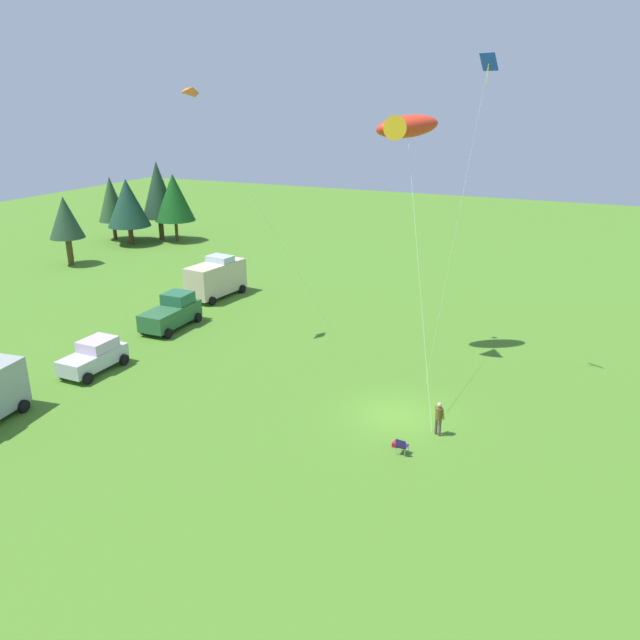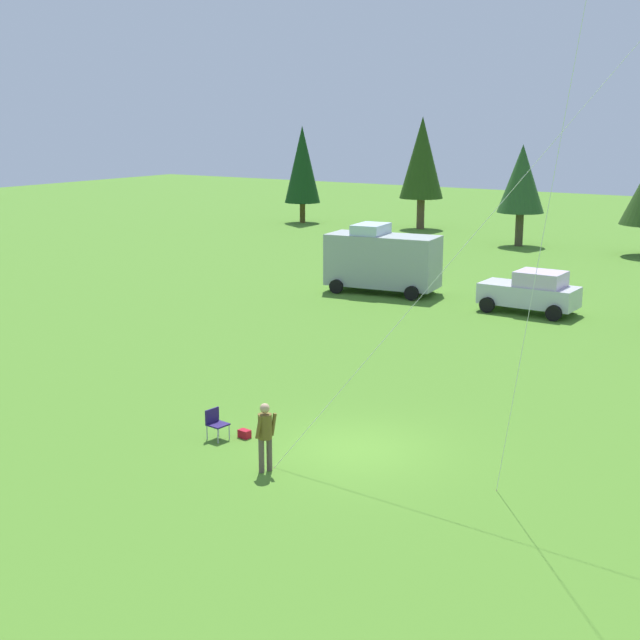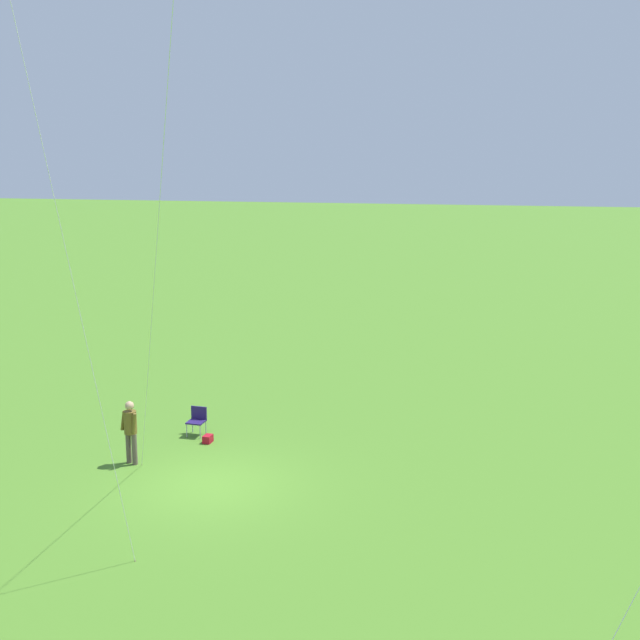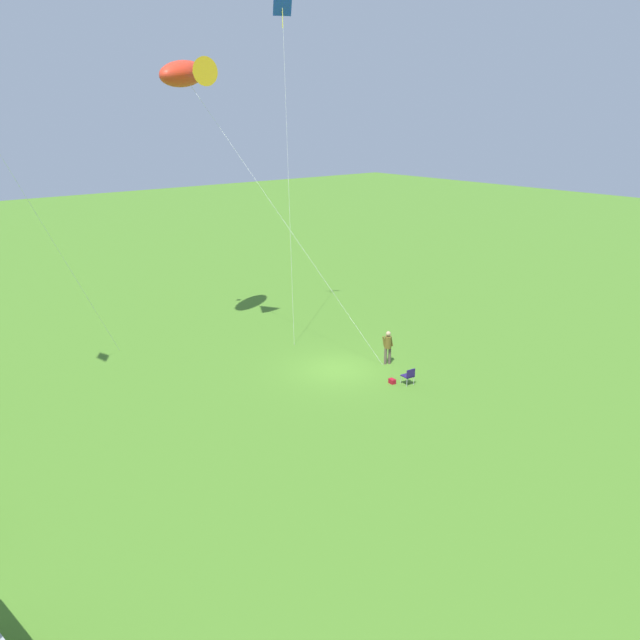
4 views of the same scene
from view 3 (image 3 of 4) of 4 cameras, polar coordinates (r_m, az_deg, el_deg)
ground_plane at (r=22.96m, az=-6.96°, el=-10.43°), size 160.00×160.00×0.00m
person_kite_flyer at (r=24.29m, az=-12.04°, el=-6.74°), size 0.45×0.57×1.74m
folding_chair at (r=26.33m, az=-7.86°, el=-6.27°), size 0.53×0.53×0.82m
backpack_on_grass at (r=25.78m, az=-7.19°, el=-7.56°), size 0.35×0.26×0.22m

